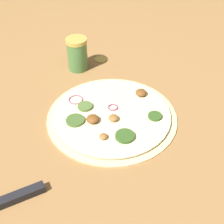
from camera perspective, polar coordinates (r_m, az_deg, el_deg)
ground_plane at (r=0.84m, az=-0.00°, el=-0.94°), size 3.00×3.00×0.00m
pizza at (r=0.83m, az=-0.04°, el=-0.64°), size 0.35×0.35×0.03m
spice_jar at (r=1.01m, az=-6.36°, el=10.52°), size 0.07×0.07×0.11m
loose_cap at (r=1.07m, az=-2.02°, el=9.71°), size 0.04×0.04×0.01m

